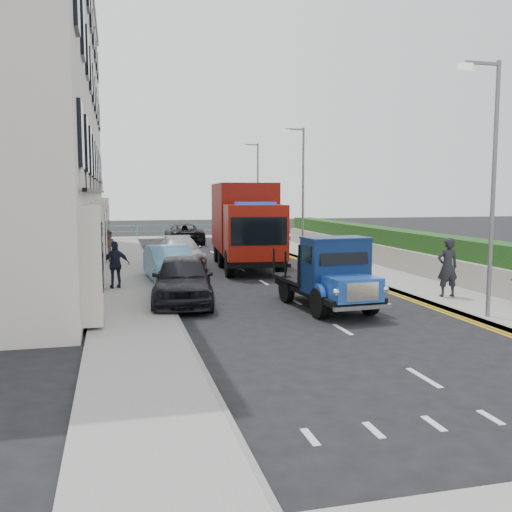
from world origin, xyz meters
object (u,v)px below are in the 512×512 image
(lamp_near, at_px, (490,175))
(lamp_far, at_px, (256,186))
(red_lorry, at_px, (245,223))
(pedestrian_east_near, at_px, (448,267))
(parked_car_front, at_px, (183,279))
(bedford_lorry, at_px, (333,278))
(lamp_mid, at_px, (301,184))

(lamp_near, relative_size, lamp_far, 1.00)
(red_lorry, xyz_separation_m, pedestrian_east_near, (4.57, -9.76, -1.02))
(pedestrian_east_near, bearing_deg, lamp_far, -83.76)
(red_lorry, height_order, parked_car_front, red_lorry)
(pedestrian_east_near, bearing_deg, red_lorry, -60.50)
(lamp_far, height_order, red_lorry, lamp_far)
(lamp_near, relative_size, red_lorry, 0.90)
(bedford_lorry, height_order, red_lorry, red_lorry)
(lamp_far, bearing_deg, bedford_lorry, -98.56)
(lamp_near, height_order, bedford_lorry, lamp_near)
(lamp_mid, height_order, pedestrian_east_near, lamp_mid)
(lamp_near, distance_m, red_lorry, 13.43)
(lamp_far, relative_size, bedford_lorry, 1.47)
(lamp_mid, xyz_separation_m, pedestrian_east_near, (0.73, -13.02, -2.90))
(lamp_mid, height_order, red_lorry, lamp_mid)
(parked_car_front, height_order, pedestrian_east_near, pedestrian_east_near)
(bedford_lorry, bearing_deg, pedestrian_east_near, 5.97)
(red_lorry, bearing_deg, pedestrian_east_near, -59.92)
(lamp_near, relative_size, bedford_lorry, 1.47)
(lamp_far, height_order, pedestrian_east_near, lamp_far)
(lamp_far, relative_size, parked_car_front, 1.51)
(bedford_lorry, bearing_deg, lamp_mid, 71.35)
(lamp_far, relative_size, pedestrian_east_near, 3.58)
(red_lorry, distance_m, parked_car_front, 9.25)
(bedford_lorry, bearing_deg, lamp_near, -35.81)
(lamp_far, bearing_deg, red_lorry, -106.12)
(pedestrian_east_near, bearing_deg, parked_car_front, -5.54)
(lamp_near, xyz_separation_m, lamp_mid, (0.00, 16.00, 0.00))
(lamp_mid, distance_m, bedford_lorry, 14.55)
(lamp_mid, height_order, bedford_lorry, lamp_mid)
(red_lorry, relative_size, parked_car_front, 1.68)
(bedford_lorry, distance_m, pedestrian_east_near, 4.38)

